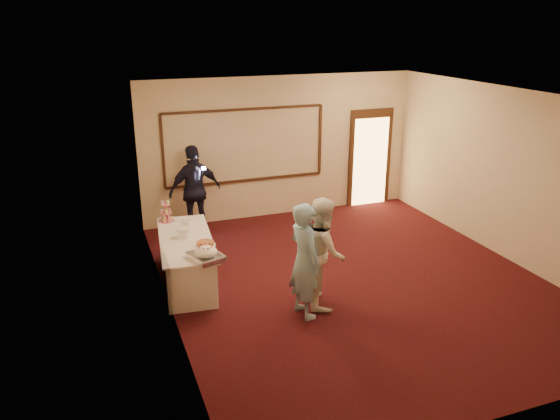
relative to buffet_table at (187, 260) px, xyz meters
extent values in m
plane|color=black|center=(2.59, -0.89, -0.39)|extent=(7.00, 7.00, 0.00)
cube|color=beige|center=(2.59, 2.61, 1.11)|extent=(6.00, 0.04, 3.00)
cube|color=beige|center=(2.59, -4.39, 1.11)|extent=(6.00, 0.04, 3.00)
cube|color=beige|center=(-0.41, -0.89, 1.11)|extent=(0.04, 7.00, 3.00)
cube|color=beige|center=(5.59, -0.89, 1.11)|extent=(0.04, 7.00, 3.00)
cube|color=white|center=(2.59, -0.89, 2.61)|extent=(6.00, 7.00, 0.04)
cube|color=black|center=(1.79, 2.58, 0.46)|extent=(3.40, 0.04, 0.05)
cube|color=black|center=(1.79, 2.58, 1.96)|extent=(3.40, 0.04, 0.05)
cube|color=black|center=(0.09, 2.58, 1.21)|extent=(0.05, 0.04, 1.50)
cube|color=black|center=(3.49, 2.58, 1.21)|extent=(0.05, 0.04, 1.50)
cube|color=black|center=(4.74, 2.57, 0.71)|extent=(1.05, 0.06, 2.20)
cube|color=#FFBF66|center=(4.74, 2.54, 0.61)|extent=(0.85, 0.02, 2.00)
cube|color=white|center=(0.00, 0.00, -0.02)|extent=(0.94, 2.08, 0.74)
cube|color=white|center=(0.00, 0.00, 0.37)|extent=(1.04, 2.20, 0.03)
cube|color=silver|center=(0.13, -0.90, 0.40)|extent=(0.53, 0.61, 0.04)
ellipsoid|color=silver|center=(0.13, -0.90, 0.50)|extent=(0.34, 0.34, 0.15)
cube|color=silver|center=(0.24, -0.74, 0.43)|extent=(0.26, 0.29, 0.01)
cylinder|color=#D64F77|center=(-0.16, 0.91, 0.56)|extent=(0.02, 0.02, 0.36)
cylinder|color=#D64F77|center=(-0.16, 0.91, 0.39)|extent=(0.27, 0.27, 0.01)
cylinder|color=#D64F77|center=(-0.16, 0.91, 0.53)|extent=(0.21, 0.21, 0.01)
cylinder|color=#D64F77|center=(-0.16, 0.91, 0.68)|extent=(0.14, 0.14, 0.01)
cylinder|color=white|center=(-0.03, 0.04, 0.46)|extent=(0.19, 0.19, 0.16)
cylinder|color=white|center=(-0.03, 0.04, 0.55)|extent=(0.20, 0.20, 0.01)
cylinder|color=white|center=(0.10, 0.41, 0.45)|extent=(0.17, 0.17, 0.14)
cylinder|color=white|center=(0.10, 0.41, 0.53)|extent=(0.18, 0.18, 0.01)
cylinder|color=white|center=(0.24, -0.39, 0.39)|extent=(0.31, 0.31, 0.01)
cylinder|color=brown|center=(0.24, -0.39, 0.42)|extent=(0.27, 0.27, 0.05)
imported|color=#9AD3F0|center=(1.39, -1.61, 0.47)|extent=(0.51, 0.69, 1.72)
imported|color=white|center=(1.78, -1.37, 0.45)|extent=(0.78, 0.92, 1.67)
imported|color=black|center=(0.59, 2.05, 0.52)|extent=(1.12, 0.63, 1.81)
cube|color=white|center=(0.75, 1.94, 0.98)|extent=(0.07, 0.05, 0.05)
camera|label=1|loc=(-1.35, -8.11, 3.72)|focal=35.00mm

